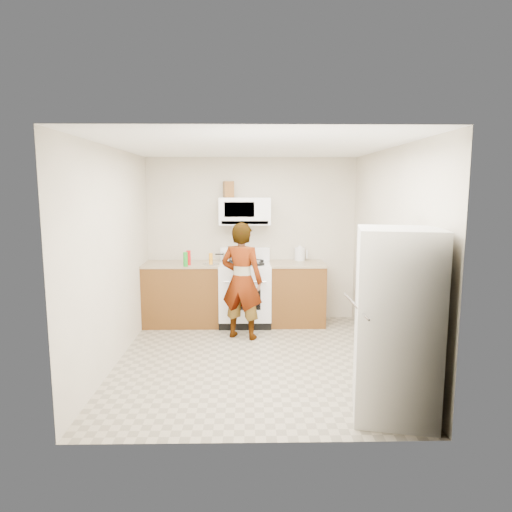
{
  "coord_description": "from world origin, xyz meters",
  "views": [
    {
      "loc": [
        -0.06,
        -5.22,
        2.04
      ],
      "look_at": [
        0.05,
        0.55,
        1.18
      ],
      "focal_mm": 32.0,
      "sensor_mm": 36.0,
      "label": 1
    }
  ],
  "objects_px": {
    "microwave": "(245,211)",
    "saucepan": "(229,256)",
    "kettle": "(300,254)",
    "fridge": "(396,324)",
    "gas_range": "(245,292)",
    "person": "(242,281)"
  },
  "relations": [
    {
      "from": "kettle",
      "to": "fridge",
      "type": "bearing_deg",
      "value": -84.75
    },
    {
      "from": "fridge",
      "to": "saucepan",
      "type": "relative_size",
      "value": 8.58
    },
    {
      "from": "gas_range",
      "to": "saucepan",
      "type": "distance_m",
      "value": 0.6
    },
    {
      "from": "person",
      "to": "kettle",
      "type": "xyz_separation_m",
      "value": [
        0.88,
        0.88,
        0.24
      ]
    },
    {
      "from": "person",
      "to": "fridge",
      "type": "distance_m",
      "value": 2.59
    },
    {
      "from": "gas_range",
      "to": "kettle",
      "type": "height_order",
      "value": "same"
    },
    {
      "from": "person",
      "to": "kettle",
      "type": "bearing_deg",
      "value": -115.29
    },
    {
      "from": "person",
      "to": "fridge",
      "type": "relative_size",
      "value": 0.94
    },
    {
      "from": "microwave",
      "to": "saucepan",
      "type": "height_order",
      "value": "microwave"
    },
    {
      "from": "microwave",
      "to": "fridge",
      "type": "distance_m",
      "value": 3.36
    },
    {
      "from": "gas_range",
      "to": "microwave",
      "type": "height_order",
      "value": "microwave"
    },
    {
      "from": "kettle",
      "to": "microwave",
      "type": "bearing_deg",
      "value": -177.34
    },
    {
      "from": "microwave",
      "to": "fridge",
      "type": "relative_size",
      "value": 0.45
    },
    {
      "from": "gas_range",
      "to": "microwave",
      "type": "relative_size",
      "value": 1.49
    },
    {
      "from": "saucepan",
      "to": "microwave",
      "type": "bearing_deg",
      "value": -7.91
    },
    {
      "from": "microwave",
      "to": "saucepan",
      "type": "bearing_deg",
      "value": 172.09
    },
    {
      "from": "microwave",
      "to": "fridge",
      "type": "height_order",
      "value": "microwave"
    },
    {
      "from": "microwave",
      "to": "saucepan",
      "type": "relative_size",
      "value": 3.84
    },
    {
      "from": "person",
      "to": "saucepan",
      "type": "bearing_deg",
      "value": -56.59
    },
    {
      "from": "fridge",
      "to": "kettle",
      "type": "bearing_deg",
      "value": 111.16
    },
    {
      "from": "kettle",
      "to": "saucepan",
      "type": "height_order",
      "value": "kettle"
    },
    {
      "from": "gas_range",
      "to": "saucepan",
      "type": "height_order",
      "value": "gas_range"
    }
  ]
}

